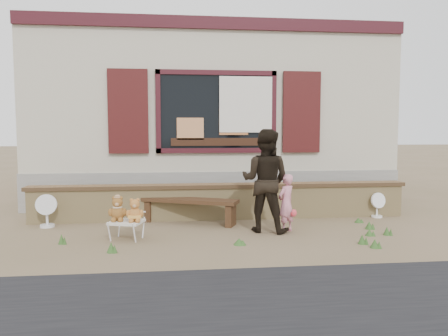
{
  "coord_description": "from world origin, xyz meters",
  "views": [
    {
      "loc": [
        -0.86,
        -7.1,
        1.68
      ],
      "look_at": [
        0.0,
        0.6,
        1.0
      ],
      "focal_mm": 35.0,
      "sensor_mm": 36.0,
      "label": 1
    }
  ],
  "objects": [
    {
      "name": "fan_right",
      "position": [
        2.98,
        0.8,
        0.24
      ],
      "size": [
        0.31,
        0.2,
        0.48
      ],
      "rotation": [
        0.0,
        0.0,
        0.2
      ],
      "color": "white",
      "rests_on": "ground"
    },
    {
      "name": "shopfront",
      "position": [
        0.0,
        4.49,
        2.0
      ],
      "size": [
        8.04,
        5.13,
        4.0
      ],
      "color": "#A49885",
      "rests_on": "ground"
    },
    {
      "name": "adult",
      "position": [
        0.61,
        -0.09,
        0.85
      ],
      "size": [
        1.02,
        0.95,
        1.69
      ],
      "primitive_type": "imported",
      "rotation": [
        0.0,
        0.0,
        2.67
      ],
      "color": "black",
      "rests_on": "ground"
    },
    {
      "name": "child",
      "position": [
        0.94,
        -0.17,
        0.48
      ],
      "size": [
        0.42,
        0.4,
        0.96
      ],
      "primitive_type": "imported",
      "rotation": [
        0.0,
        0.0,
        3.82
      ],
      "color": "pink",
      "rests_on": "ground"
    },
    {
      "name": "fan_left",
      "position": [
        -3.08,
        0.63,
        0.29
      ],
      "size": [
        0.36,
        0.24,
        0.58
      ],
      "rotation": [
        0.0,
        0.0,
        0.09
      ],
      "color": "silver",
      "rests_on": "ground"
    },
    {
      "name": "grass_tufts",
      "position": [
        1.04,
        -0.68,
        0.06
      ],
      "size": [
        5.14,
        1.8,
        0.15
      ],
      "color": "#335823",
      "rests_on": "ground"
    },
    {
      "name": "bench",
      "position": [
        -0.61,
        0.66,
        0.33
      ],
      "size": [
        1.76,
        1.04,
        0.45
      ],
      "rotation": [
        0.0,
        0.0,
        -0.41
      ],
      "color": "#342012",
      "rests_on": "ground"
    },
    {
      "name": "teddy_bear_right",
      "position": [
        -1.48,
        -0.44,
        0.47
      ],
      "size": [
        0.32,
        0.3,
        0.36
      ],
      "primitive_type": null,
      "rotation": [
        0.0,
        0.0,
        -0.3
      ],
      "color": "#9B602B",
      "rests_on": "folding_chair"
    },
    {
      "name": "brick_wall",
      "position": [
        0.0,
        1.0,
        0.34
      ],
      "size": [
        7.1,
        0.36,
        0.67
      ],
      "color": "tan",
      "rests_on": "ground"
    },
    {
      "name": "teddy_bear_left",
      "position": [
        -1.75,
        -0.36,
        0.48
      ],
      "size": [
        0.34,
        0.32,
        0.38
      ],
      "primitive_type": null,
      "rotation": [
        0.0,
        0.0,
        -0.3
      ],
      "color": "brown",
      "rests_on": "folding_chair"
    },
    {
      "name": "ground",
      "position": [
        0.0,
        0.0,
        0.0
      ],
      "size": [
        80.0,
        80.0,
        0.0
      ],
      "primitive_type": "plane",
      "color": "brown",
      "rests_on": "ground"
    },
    {
      "name": "folding_chair",
      "position": [
        -1.61,
        -0.4,
        0.26
      ],
      "size": [
        0.57,
        0.54,
        0.29
      ],
      "rotation": [
        0.0,
        0.0,
        -0.3
      ],
      "color": "silver",
      "rests_on": "ground"
    }
  ]
}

